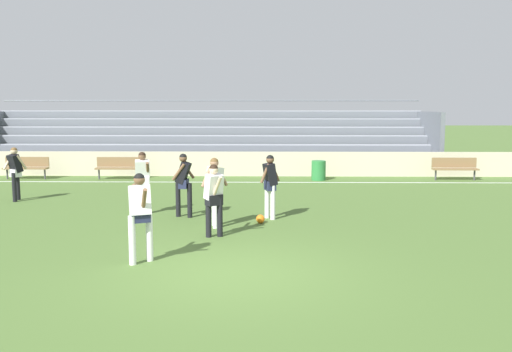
{
  "coord_description": "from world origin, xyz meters",
  "views": [
    {
      "loc": [
        0.6,
        -9.25,
        2.92
      ],
      "look_at": [
        0.31,
        6.19,
        0.95
      ],
      "focal_mm": 37.65,
      "sensor_mm": 36.0,
      "label": 1
    }
  ],
  "objects": [
    {
      "name": "bleacher_stand",
      "position": [
        -2.3,
        16.5,
        1.45
      ],
      "size": [
        21.49,
        4.29,
        3.31
      ],
      "color": "#9EA3AD",
      "rests_on": "ground"
    },
    {
      "name": "bench_near_wall_gap",
      "position": [
        -5.46,
        12.48,
        0.55
      ],
      "size": [
        1.8,
        0.4,
        0.9
      ],
      "color": "olive",
      "rests_on": "ground"
    },
    {
      "name": "player_dark_pressing_high",
      "position": [
        0.71,
        4.69,
        1.01
      ],
      "size": [
        0.55,
        0.46,
        1.69
      ],
      "color": "white",
      "rests_on": "ground"
    },
    {
      "name": "player_dark_challenging",
      "position": [
        -7.26,
        7.29,
        1.01
      ],
      "size": [
        0.68,
        0.5,
        1.69
      ],
      "color": "black",
      "rests_on": "ground"
    },
    {
      "name": "bench_near_bin",
      "position": [
        8.25,
        12.48,
        0.55
      ],
      "size": [
        1.8,
        0.4,
        0.9
      ],
      "color": "olive",
      "rests_on": "ground"
    },
    {
      "name": "field_line_sideline",
      "position": [
        0.0,
        11.65,
        0.0
      ],
      "size": [
        44.0,
        0.12,
        0.01
      ],
      "primitive_type": "cube",
      "color": "white",
      "rests_on": "ground"
    },
    {
      "name": "soccer_ball",
      "position": [
        0.46,
        4.14,
        0.11
      ],
      "size": [
        0.22,
        0.22,
        0.22
      ],
      "primitive_type": "sphere",
      "color": "orange",
      "rests_on": "ground"
    },
    {
      "name": "ground_plane",
      "position": [
        0.0,
        0.0,
        0.0
      ],
      "size": [
        160.0,
        160.0,
        0.0
      ],
      "primitive_type": "plane",
      "color": "#4C6B30"
    },
    {
      "name": "sideline_wall",
      "position": [
        0.0,
        13.57,
        0.52
      ],
      "size": [
        48.0,
        0.16,
        1.05
      ],
      "primitive_type": "cube",
      "color": "beige",
      "rests_on": "ground"
    },
    {
      "name": "player_white_wide_left",
      "position": [
        -2.78,
        5.25,
        1.03
      ],
      "size": [
        0.48,
        0.62,
        1.72
      ],
      "color": "white",
      "rests_on": "ground"
    },
    {
      "name": "bench_far_left",
      "position": [
        -9.25,
        12.48,
        0.55
      ],
      "size": [
        1.8,
        0.4,
        0.9
      ],
      "color": "olive",
      "rests_on": "ground"
    },
    {
      "name": "trash_bin",
      "position": [
        2.73,
        12.34,
        0.39
      ],
      "size": [
        0.57,
        0.57,
        0.79
      ],
      "primitive_type": "cylinder",
      "color": "#2D7F3D",
      "rests_on": "ground"
    },
    {
      "name": "player_dark_overlapping",
      "position": [
        -1.6,
        4.87,
        1.02
      ],
      "size": [
        0.57,
        0.48,
        1.71
      ],
      "color": "black",
      "rests_on": "ground"
    },
    {
      "name": "player_white_dropping_back",
      "position": [
        -1.75,
        0.59,
        1.02
      ],
      "size": [
        0.47,
        0.72,
        1.71
      ],
      "color": "white",
      "rests_on": "ground"
    },
    {
      "name": "player_white_trailing_run",
      "position": [
        -0.65,
        3.68,
        1.02
      ],
      "size": [
        0.66,
        0.49,
        1.71
      ],
      "color": "white",
      "rests_on": "ground"
    },
    {
      "name": "player_white_wide_right",
      "position": [
        -0.57,
        2.66,
        0.99
      ],
      "size": [
        0.49,
        0.66,
        1.66
      ],
      "color": "black",
      "rests_on": "ground"
    }
  ]
}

